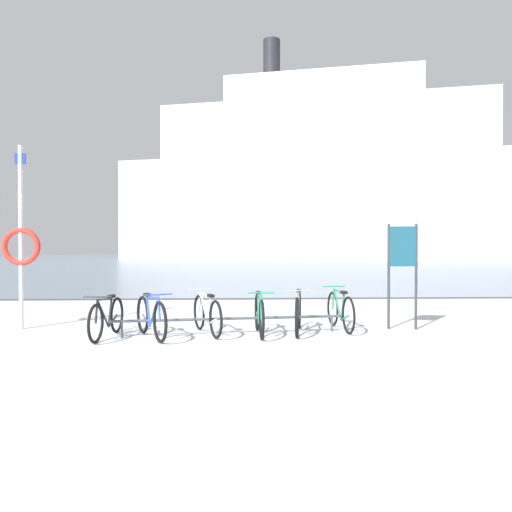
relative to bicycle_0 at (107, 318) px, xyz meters
The scene contains 11 objects.
ground 50.26m from the bicycle_0, 88.51° to the left, with size 80.00×132.00×0.08m.
bike_rack 2.11m from the bicycle_0, ahead, with size 4.10×0.58×0.31m.
bicycle_0 is the anchor object (origin of this frame).
bicycle_1 0.76m from the bicycle_0, ahead, with size 0.79×1.54×0.78m.
bicycle_2 1.70m from the bicycle_0, ahead, with size 0.67×1.58×0.77m.
bicycle_3 2.60m from the bicycle_0, ahead, with size 0.46×1.64×0.79m.
bicycle_4 3.33m from the bicycle_0, ahead, with size 0.47×1.70×0.81m.
bicycle_5 4.18m from the bicycle_0, ahead, with size 0.46×1.64×0.79m.
info_sign 5.45m from the bicycle_0, ahead, with size 0.55×0.15×1.98m.
rescue_post 2.46m from the bicycle_0, 151.71° to the left, with size 0.72×0.11×3.45m.
ferry_ship 57.70m from the bicycle_0, 75.29° to the left, with size 55.12×25.23×28.94m.
Camera 1 is at (0.86, -4.82, 1.52)m, focal length 34.78 mm.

